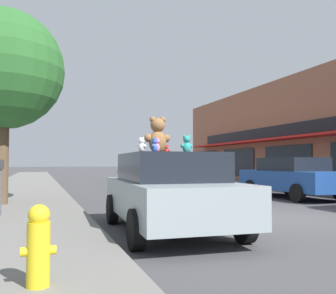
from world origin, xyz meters
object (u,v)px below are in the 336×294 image
parking_meter (0,180)px  teddy_bear_red (166,150)px  plush_art_car (169,190)px  teddy_bear_giant (158,136)px  teddy_bear_white (142,145)px  parked_car_far_center (292,177)px  teddy_bear_blue (154,145)px  street_tree (3,70)px  teddy_bear_teal (187,145)px  fire_hydrant (39,245)px  teddy_bear_pink (157,145)px

parking_meter → teddy_bear_red: bearing=-20.5°
plush_art_car → teddy_bear_giant: size_ratio=5.81×
plush_art_car → teddy_bear_white: size_ratio=15.84×
parked_car_far_center → teddy_bear_red: bearing=-147.8°
plush_art_car → teddy_bear_red: 1.36m
teddy_bear_white → teddy_bear_blue: bearing=176.7°
plush_art_car → teddy_bear_red: teddy_bear_red is taller
parked_car_far_center → street_tree: 10.85m
teddy_bear_giant → teddy_bear_teal: 0.63m
parked_car_far_center → fire_hydrant: bearing=-138.3°
fire_hydrant → parking_meter: size_ratio=0.62×
teddy_bear_blue → teddy_bear_red: (0.82, 1.74, -0.01)m
teddy_bear_giant → parked_car_far_center: bearing=-144.1°
plush_art_car → parked_car_far_center: size_ratio=0.92×
plush_art_car → parking_meter: 4.02m
parking_meter → fire_hydrant: bearing=-81.4°
street_tree → teddy_bear_red: bearing=-45.8°
teddy_bear_teal → teddy_bear_white: bearing=12.4°
teddy_bear_pink → parked_car_far_center: size_ratio=0.06×
teddy_bear_teal → teddy_bear_red: (-0.06, 1.08, -0.07)m
teddy_bear_pink → street_tree: street_tree is taller
fire_hydrant → teddy_bear_red: bearing=56.6°
teddy_bear_blue → street_tree: street_tree is taller
teddy_bear_red → street_tree: bearing=-1.9°
teddy_bear_pink → teddy_bear_teal: teddy_bear_teal is taller
teddy_bear_pink → teddy_bear_teal: 0.88m
street_tree → fire_hydrant: bearing=-82.5°
teddy_bear_pink → teddy_bear_blue: teddy_bear_pink is taller
street_tree → parking_meter: 4.04m
teddy_bear_giant → teddy_bear_pink: teddy_bear_giant is taller
teddy_bear_blue → teddy_bear_red: bearing=-178.6°
teddy_bear_white → teddy_bear_teal: size_ratio=0.76×
teddy_bear_red → teddy_bear_white: bearing=99.8°
teddy_bear_pink → teddy_bear_teal: bearing=141.9°
plush_art_car → parking_meter: (-3.26, 2.36, 0.16)m
teddy_bear_pink → parking_meter: teddy_bear_pink is taller
teddy_bear_blue → teddy_bear_red: size_ratio=1.12×
street_tree → parked_car_far_center: bearing=1.4°
fire_hydrant → parking_meter: parking_meter is taller
street_tree → teddy_bear_white: bearing=-62.1°
teddy_bear_giant → parking_meter: bearing=-32.7°
teddy_bear_pink → plush_art_car: bearing=162.1°
street_tree → teddy_bear_giant: bearing=-54.3°
teddy_bear_pink → teddy_bear_red: size_ratio=1.22×
plush_art_car → teddy_bear_pink: bearing=-126.8°
teddy_bear_pink → street_tree: 6.67m
teddy_bear_blue → teddy_bear_red: 1.92m
street_tree → fire_hydrant: (1.05, -8.01, -3.54)m
teddy_bear_giant → teddy_bear_teal: size_ratio=2.07×
teddy_bear_white → parked_car_far_center: size_ratio=0.06×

